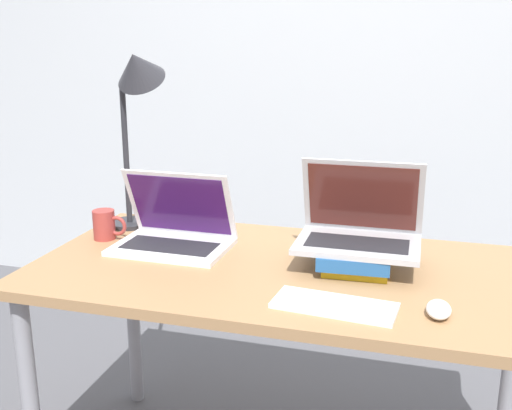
# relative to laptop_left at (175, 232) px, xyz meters

# --- Properties ---
(wall_back) EXTENTS (8.00, 0.05, 2.70)m
(wall_back) POSITION_rel_laptop_left_xyz_m (0.39, 1.38, 0.54)
(wall_back) COLOR silver
(wall_back) RESTS_ON ground_plane
(desk) EXTENTS (1.48, 0.76, 0.76)m
(desk) POSITION_rel_laptop_left_xyz_m (0.39, -0.07, -0.13)
(desk) COLOR #9E754C
(desk) RESTS_ON ground_plane
(laptop_left) EXTENTS (0.36, 0.26, 0.24)m
(laptop_left) POSITION_rel_laptop_left_xyz_m (0.00, 0.00, 0.00)
(laptop_left) COLOR silver
(laptop_left) RESTS_ON desk
(book_stack) EXTENTS (0.21, 0.27, 0.06)m
(book_stack) POSITION_rel_laptop_left_xyz_m (0.58, -0.02, -0.01)
(book_stack) COLOR gold
(book_stack) RESTS_ON desk
(laptop_on_books) EXTENTS (0.35, 0.25, 0.24)m
(laptop_on_books) POSITION_rel_laptop_left_xyz_m (0.58, -0.00, 0.06)
(laptop_on_books) COLOR #B2B2B7
(laptop_on_books) RESTS_ON book_stack
(wireless_keyboard) EXTENTS (0.31, 0.15, 0.01)m
(wireless_keyboard) POSITION_rel_laptop_left_xyz_m (0.56, -0.31, -0.04)
(wireless_keyboard) COLOR white
(wireless_keyboard) RESTS_ON desk
(mouse) EXTENTS (0.06, 0.10, 0.03)m
(mouse) POSITION_rel_laptop_left_xyz_m (0.81, -0.29, -0.03)
(mouse) COLOR white
(mouse) RESTS_ON desk
(mug) EXTENTS (0.12, 0.07, 0.10)m
(mug) POSITION_rel_laptop_left_xyz_m (-0.25, 0.01, 0.00)
(mug) COLOR #9E3833
(mug) RESTS_ON desk
(desk_lamp) EXTENTS (0.23, 0.20, 0.64)m
(desk_lamp) POSITION_rel_laptop_left_xyz_m (-0.18, 0.14, 0.43)
(desk_lamp) COLOR #28282D
(desk_lamp) RESTS_ON desk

